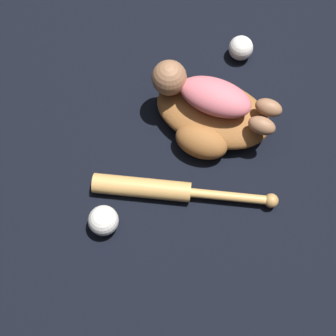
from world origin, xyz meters
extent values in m
plane|color=black|center=(0.00, 0.00, 0.00)|extent=(6.00, 6.00, 0.00)
ellipsoid|color=#935B2D|center=(-0.01, 0.00, 0.05)|extent=(0.38, 0.31, 0.09)
ellipsoid|color=#935B2D|center=(-0.04, 0.09, 0.05)|extent=(0.17, 0.14, 0.09)
ellipsoid|color=#D16670|center=(-0.01, 0.00, 0.13)|extent=(0.22, 0.17, 0.08)
sphere|color=#936647|center=(0.12, 0.04, 0.14)|extent=(0.10, 0.10, 0.10)
ellipsoid|color=#936647|center=(-0.15, -0.02, 0.12)|extent=(0.09, 0.07, 0.05)
ellipsoid|color=#936647|center=(-0.13, -0.08, 0.12)|extent=(0.09, 0.07, 0.05)
cylinder|color=tan|center=(-0.01, 0.30, 0.03)|extent=(0.25, 0.20, 0.05)
cylinder|color=tan|center=(-0.20, 0.16, 0.03)|extent=(0.19, 0.14, 0.02)
sphere|color=#B68649|center=(-0.29, 0.09, 0.03)|extent=(0.04, 0.04, 0.04)
sphere|color=white|center=(0.00, 0.43, 0.04)|extent=(0.08, 0.08, 0.08)
sphere|color=white|center=(0.07, -0.24, 0.04)|extent=(0.08, 0.08, 0.08)
camera|label=1|loc=(-0.36, 0.58, 1.20)|focal=50.00mm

